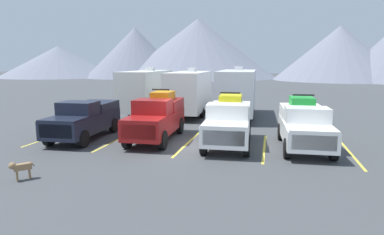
{
  "coord_description": "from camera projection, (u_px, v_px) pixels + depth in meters",
  "views": [
    {
      "loc": [
        4.14,
        -15.49,
        4.13
      ],
      "look_at": [
        0.0,
        1.62,
        1.2
      ],
      "focal_mm": 30.83,
      "sensor_mm": 36.0,
      "label": 1
    }
  ],
  "objects": [
    {
      "name": "ground_plane",
      "position": [
        184.0,
        146.0,
        16.49
      ],
      "size": [
        240.0,
        240.0,
        0.0
      ],
      "primitive_type": "plane",
      "color": "#3F4244"
    },
    {
      "name": "pickup_truck_a",
      "position": [
        85.0,
        118.0,
        18.13
      ],
      "size": [
        2.36,
        5.44,
        2.1
      ],
      "color": "black",
      "rests_on": "ground"
    },
    {
      "name": "pickup_truck_b",
      "position": [
        157.0,
        117.0,
        17.83
      ],
      "size": [
        2.32,
        5.65,
        2.69
      ],
      "color": "maroon",
      "rests_on": "ground"
    },
    {
      "name": "pickup_truck_c",
      "position": [
        229.0,
        121.0,
        16.62
      ],
      "size": [
        2.44,
        5.42,
        2.62
      ],
      "color": "white",
      "rests_on": "ground"
    },
    {
      "name": "pickup_truck_d",
      "position": [
        304.0,
        124.0,
        16.03
      ],
      "size": [
        2.42,
        5.36,
        2.57
      ],
      "color": "white",
      "rests_on": "ground"
    },
    {
      "name": "lot_stripe_a",
      "position": [
        56.0,
        136.0,
        18.89
      ],
      "size": [
        0.12,
        5.5,
        0.01
      ],
      "primitive_type": "cube",
      "color": "gold",
      "rests_on": "ground"
    },
    {
      "name": "lot_stripe_b",
      "position": [
        118.0,
        139.0,
        17.99
      ],
      "size": [
        0.12,
        5.5,
        0.01
      ],
      "primitive_type": "cube",
      "color": "gold",
      "rests_on": "ground"
    },
    {
      "name": "lot_stripe_c",
      "position": [
        187.0,
        143.0,
        17.08
      ],
      "size": [
        0.12,
        5.5,
        0.01
      ],
      "primitive_type": "cube",
      "color": "gold",
      "rests_on": "ground"
    },
    {
      "name": "lot_stripe_d",
      "position": [
        264.0,
        148.0,
        16.18
      ],
      "size": [
        0.12,
        5.5,
        0.01
      ],
      "primitive_type": "cube",
      "color": "gold",
      "rests_on": "ground"
    },
    {
      "name": "lot_stripe_e",
      "position": [
        350.0,
        153.0,
        15.27
      ],
      "size": [
        0.12,
        5.5,
        0.01
      ],
      "primitive_type": "cube",
      "color": "gold",
      "rests_on": "ground"
    },
    {
      "name": "camper_trailer_a",
      "position": [
        146.0,
        90.0,
        26.27
      ],
      "size": [
        2.63,
        8.4,
        3.79
      ],
      "color": "silver",
      "rests_on": "ground"
    },
    {
      "name": "camper_trailer_b",
      "position": [
        189.0,
        91.0,
        25.6
      ],
      "size": [
        2.8,
        8.15,
        3.73
      ],
      "color": "white",
      "rests_on": "ground"
    },
    {
      "name": "camper_trailer_c",
      "position": [
        237.0,
        91.0,
        25.03
      ],
      "size": [
        2.89,
        9.2,
        3.85
      ],
      "color": "silver",
      "rests_on": "ground"
    },
    {
      "name": "dog",
      "position": [
        20.0,
        167.0,
        11.66
      ],
      "size": [
        0.61,
        0.68,
        0.69
      ],
      "color": "olive",
      "rests_on": "ground"
    },
    {
      "name": "mountain_ridge",
      "position": [
        250.0,
        52.0,
        85.59
      ],
      "size": [
        150.42,
        46.86,
        16.17
      ],
      "color": "slate",
      "rests_on": "ground"
    }
  ]
}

